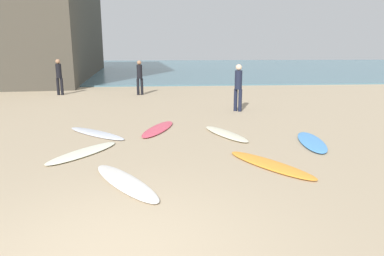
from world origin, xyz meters
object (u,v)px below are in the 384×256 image
at_px(surfboard_3, 125,182).
at_px(surfboard_6, 83,153).
at_px(surfboard_4, 96,133).
at_px(surfboard_7, 158,129).
at_px(beachgoer_mid, 238,85).
at_px(surfboard_0, 226,134).
at_px(surfboard_5, 270,164).
at_px(surfboard_1, 312,142).
at_px(beachgoer_far, 140,76).
at_px(beachgoer_near, 59,75).

height_order(surfboard_3, surfboard_6, same).
xyz_separation_m(surfboard_4, surfboard_7, (1.77, 0.40, 0.00)).
distance_m(surfboard_7, beachgoer_mid, 4.34).
bearing_deg(surfboard_0, surfboard_6, -0.22).
height_order(surfboard_4, beachgoer_mid, beachgoer_mid).
bearing_deg(surfboard_7, surfboard_4, -147.78).
bearing_deg(surfboard_3, surfboard_5, -17.69).
bearing_deg(surfboard_5, beachgoer_mid, -127.90).
distance_m(surfboard_0, surfboard_1, 2.33).
xyz_separation_m(surfboard_0, surfboard_6, (-3.66, -1.49, -0.01)).
bearing_deg(surfboard_1, surfboard_7, -14.09).
bearing_deg(surfboard_7, surfboard_0, -3.32).
distance_m(surfboard_3, beachgoer_far, 12.26).
xyz_separation_m(surfboard_7, beachgoer_far, (-1.01, 7.99, 0.96)).
xyz_separation_m(surfboard_0, surfboard_4, (-3.69, 0.40, -0.01)).
relative_size(surfboard_7, beachgoer_near, 1.23).
relative_size(surfboard_4, surfboard_6, 1.12).
bearing_deg(surfboard_3, beachgoer_mid, 31.44).
relative_size(surfboard_4, beachgoer_near, 1.29).
xyz_separation_m(surfboard_4, surfboard_6, (0.04, -1.90, 0.00)).
distance_m(surfboard_7, beachgoer_near, 9.79).
distance_m(surfboard_1, surfboard_5, 2.31).
distance_m(surfboard_3, surfboard_7, 4.26).
distance_m(surfboard_3, surfboard_6, 2.26).
bearing_deg(surfboard_3, beachgoer_near, 78.38).
distance_m(surfboard_5, surfboard_7, 4.23).
height_order(surfboard_7, beachgoer_mid, beachgoer_mid).
relative_size(surfboard_1, beachgoer_mid, 1.16).
bearing_deg(surfboard_4, surfboard_1, -60.53).
relative_size(surfboard_0, surfboard_1, 1.00).
height_order(beachgoer_near, beachgoer_mid, beachgoer_near).
xyz_separation_m(surfboard_3, surfboard_7, (0.56, 4.23, 0.00)).
bearing_deg(surfboard_0, surfboard_5, 77.56).
bearing_deg(surfboard_7, surfboard_1, -5.26).
bearing_deg(surfboard_3, surfboard_7, 50.71).
distance_m(surfboard_4, surfboard_7, 1.82).
relative_size(surfboard_1, beachgoer_far, 1.18).
relative_size(surfboard_1, surfboard_7, 0.93).
bearing_deg(surfboard_6, surfboard_1, -140.84).
height_order(surfboard_1, surfboard_4, surfboard_1).
xyz_separation_m(beachgoer_near, beachgoer_far, (4.12, -0.29, -0.04)).
xyz_separation_m(surfboard_0, beachgoer_near, (-7.06, 9.08, 0.99)).
bearing_deg(beachgoer_near, beachgoer_far, -0.58).
xyz_separation_m(surfboard_3, surfboard_4, (-1.21, 3.82, -0.00)).
height_order(surfboard_7, beachgoer_far, beachgoer_far).
bearing_deg(beachgoer_mid, beachgoer_near, 8.07).
bearing_deg(surfboard_7, beachgoer_far, 116.64).
distance_m(surfboard_0, surfboard_5, 2.73).
distance_m(surfboard_0, surfboard_7, 2.08).
relative_size(surfboard_6, beachgoer_mid, 1.17).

